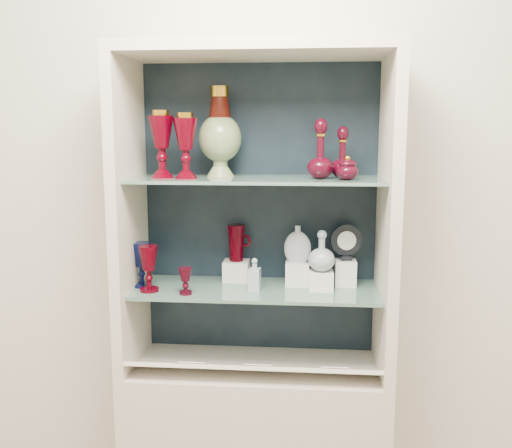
# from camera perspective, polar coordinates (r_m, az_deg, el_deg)

# --- Properties ---
(wall_back) EXTENTS (3.50, 0.02, 2.80)m
(wall_back) POSITION_cam_1_polar(r_m,az_deg,el_deg) (2.31, 0.47, 3.34)
(wall_back) COLOR white
(wall_back) RESTS_ON ground
(cabinet_back_panel) EXTENTS (0.98, 0.02, 1.15)m
(cabinet_back_panel) POSITION_cam_1_polar(r_m,az_deg,el_deg) (2.29, 0.41, 1.39)
(cabinet_back_panel) COLOR black
(cabinet_back_panel) RESTS_ON cabinet_base
(cabinet_side_left) EXTENTS (0.04, 0.40, 1.15)m
(cabinet_side_left) POSITION_cam_1_polar(r_m,az_deg,el_deg) (2.20, -12.56, 0.82)
(cabinet_side_left) COLOR beige
(cabinet_side_left) RESTS_ON cabinet_base
(cabinet_side_right) EXTENTS (0.04, 0.40, 1.15)m
(cabinet_side_right) POSITION_cam_1_polar(r_m,az_deg,el_deg) (2.12, 13.05, 0.48)
(cabinet_side_right) COLOR beige
(cabinet_side_right) RESTS_ON cabinet_base
(cabinet_top_cap) EXTENTS (1.00, 0.40, 0.04)m
(cabinet_top_cap) POSITION_cam_1_polar(r_m,az_deg,el_deg) (2.10, 0.00, 16.95)
(cabinet_top_cap) COLOR beige
(cabinet_top_cap) RESTS_ON cabinet_side_left
(shelf_lower) EXTENTS (0.92, 0.34, 0.01)m
(shelf_lower) POSITION_cam_1_polar(r_m,az_deg,el_deg) (2.18, 0.05, -6.55)
(shelf_lower) COLOR slate
(shelf_lower) RESTS_ON cabinet_side_left
(shelf_upper) EXTENTS (0.92, 0.34, 0.01)m
(shelf_upper) POSITION_cam_1_polar(r_m,az_deg,el_deg) (2.11, 0.05, 4.49)
(shelf_upper) COLOR slate
(shelf_upper) RESTS_ON cabinet_side_left
(label_ledge) EXTENTS (0.92, 0.17, 0.09)m
(label_ledge) POSITION_cam_1_polar(r_m,az_deg,el_deg) (2.15, -0.26, -14.28)
(label_ledge) COLOR beige
(label_ledge) RESTS_ON cabinet_base
(label_card_0) EXTENTS (0.10, 0.06, 0.03)m
(label_card_0) POSITION_cam_1_polar(r_m,az_deg,el_deg) (2.14, 7.87, -14.06)
(label_card_0) COLOR white
(label_card_0) RESTS_ON label_ledge
(label_card_1) EXTENTS (0.10, 0.06, 0.03)m
(label_card_1) POSITION_cam_1_polar(r_m,az_deg,el_deg) (2.15, 0.22, -13.93)
(label_card_1) COLOR white
(label_card_1) RESTS_ON label_ledge
(label_card_2) EXTENTS (0.10, 0.06, 0.03)m
(label_card_2) POSITION_cam_1_polar(r_m,az_deg,el_deg) (2.18, -6.31, -13.63)
(label_card_2) COLOR white
(label_card_2) RESTS_ON label_ledge
(pedestal_lamp_left) EXTENTS (0.11, 0.11, 0.24)m
(pedestal_lamp_left) POSITION_cam_1_polar(r_m,az_deg,el_deg) (2.13, -9.42, 7.88)
(pedestal_lamp_left) COLOR #4D000B
(pedestal_lamp_left) RESTS_ON shelf_upper
(pedestal_lamp_right) EXTENTS (0.10, 0.10, 0.23)m
(pedestal_lamp_right) POSITION_cam_1_polar(r_m,az_deg,el_deg) (2.09, -7.05, 7.76)
(pedestal_lamp_right) COLOR #4D000B
(pedestal_lamp_right) RESTS_ON shelf_upper
(enamel_urn) EXTENTS (0.19, 0.19, 0.33)m
(enamel_urn) POSITION_cam_1_polar(r_m,az_deg,el_deg) (2.17, -3.62, 9.18)
(enamel_urn) COLOR #104518
(enamel_urn) RESTS_ON shelf_upper
(ruby_decanter_a) EXTENTS (0.11, 0.11, 0.24)m
(ruby_decanter_a) POSITION_cam_1_polar(r_m,az_deg,el_deg) (2.06, 6.47, 7.84)
(ruby_decanter_a) COLOR #3E0613
(ruby_decanter_a) RESTS_ON shelf_upper
(ruby_decanter_b) EXTENTS (0.11, 0.11, 0.20)m
(ruby_decanter_b) POSITION_cam_1_polar(r_m,az_deg,el_deg) (2.11, 8.65, 7.26)
(ruby_decanter_b) COLOR #3E0613
(ruby_decanter_b) RESTS_ON shelf_upper
(lidded_bowl) EXTENTS (0.10, 0.10, 0.09)m
(lidded_bowl) POSITION_cam_1_polar(r_m,az_deg,el_deg) (2.03, 9.12, 5.60)
(lidded_bowl) COLOR #3E0613
(lidded_bowl) RESTS_ON shelf_upper
(cobalt_goblet) EXTENTS (0.09, 0.09, 0.17)m
(cobalt_goblet) POSITION_cam_1_polar(r_m,az_deg,el_deg) (2.23, -11.38, -4.00)
(cobalt_goblet) COLOR #090E3A
(cobalt_goblet) RESTS_ON shelf_lower
(ruby_goblet_tall) EXTENTS (0.09, 0.09, 0.17)m
(ruby_goblet_tall) POSITION_cam_1_polar(r_m,az_deg,el_deg) (2.15, -10.68, -4.42)
(ruby_goblet_tall) COLOR #4D000B
(ruby_goblet_tall) RESTS_ON shelf_lower
(ruby_goblet_small) EXTENTS (0.06, 0.06, 0.10)m
(ruby_goblet_small) POSITION_cam_1_polar(r_m,az_deg,el_deg) (2.10, -7.07, -5.69)
(ruby_goblet_small) COLOR #3E0613
(ruby_goblet_small) RESTS_ON shelf_lower
(riser_ruby_pitcher) EXTENTS (0.10, 0.10, 0.08)m
(riser_ruby_pitcher) POSITION_cam_1_polar(r_m,az_deg,el_deg) (2.28, -1.98, -4.67)
(riser_ruby_pitcher) COLOR silver
(riser_ruby_pitcher) RESTS_ON shelf_lower
(ruby_pitcher) EXTENTS (0.12, 0.09, 0.14)m
(ruby_pitcher) POSITION_cam_1_polar(r_m,az_deg,el_deg) (2.26, -1.99, -1.90)
(ruby_pitcher) COLOR #4D000B
(ruby_pitcher) RESTS_ON riser_ruby_pitcher
(clear_square_bottle) EXTENTS (0.05, 0.05, 0.12)m
(clear_square_bottle) POSITION_cam_1_polar(r_m,az_deg,el_deg) (2.13, -0.15, -5.06)
(clear_square_bottle) COLOR #92A1AC
(clear_square_bottle) RESTS_ON shelf_lower
(riser_flat_flask) EXTENTS (0.09, 0.09, 0.09)m
(riser_flat_flask) POSITION_cam_1_polar(r_m,az_deg,el_deg) (2.22, 4.15, -4.95)
(riser_flat_flask) COLOR silver
(riser_flat_flask) RESTS_ON shelf_lower
(flat_flask) EXTENTS (0.11, 0.06, 0.15)m
(flat_flask) POSITION_cam_1_polar(r_m,az_deg,el_deg) (2.19, 4.19, -1.94)
(flat_flask) COLOR #A4AAB7
(flat_flask) RESTS_ON riser_flat_flask
(riser_clear_round_decanter) EXTENTS (0.09, 0.09, 0.07)m
(riser_clear_round_decanter) POSITION_cam_1_polar(r_m,az_deg,el_deg) (2.17, 6.53, -5.62)
(riser_clear_round_decanter) COLOR silver
(riser_clear_round_decanter) RESTS_ON shelf_lower
(clear_round_decanter) EXTENTS (0.13, 0.13, 0.15)m
(clear_round_decanter) POSITION_cam_1_polar(r_m,az_deg,el_deg) (2.14, 6.58, -2.79)
(clear_round_decanter) COLOR #92A1AC
(clear_round_decanter) RESTS_ON riser_clear_round_decanter
(riser_cameo_medallion) EXTENTS (0.08, 0.08, 0.10)m
(riser_cameo_medallion) POSITION_cam_1_polar(r_m,az_deg,el_deg) (2.23, 8.93, -4.84)
(riser_cameo_medallion) COLOR silver
(riser_cameo_medallion) RESTS_ON shelf_lower
(cameo_medallion) EXTENTS (0.13, 0.06, 0.14)m
(cameo_medallion) POSITION_cam_1_polar(r_m,az_deg,el_deg) (2.21, 9.01, -1.78)
(cameo_medallion) COLOR black
(cameo_medallion) RESTS_ON riser_cameo_medallion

